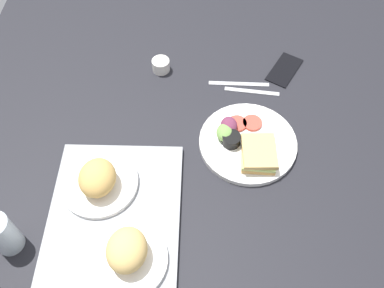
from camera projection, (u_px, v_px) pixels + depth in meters
ground_plane at (202, 161)px, 116.35cm from camera, size 190.00×150.00×3.00cm
serving_tray at (115, 222)px, 103.60cm from camera, size 45.61×33.84×1.60cm
bread_plate_near at (128, 254)px, 94.65cm from camera, size 19.03×19.03×8.87cm
bread_plate_far at (99, 180)px, 105.71cm from camera, size 20.32×20.32×8.85cm
plate_with_salad at (248, 143)px, 115.97cm from camera, size 27.60×27.60×5.40cm
drinking_glass at (4, 234)px, 96.22cm from camera, size 6.50×6.50×12.04cm
espresso_cup at (162, 65)px, 132.68cm from camera, size 5.60×5.60×4.00cm
fork at (253, 91)px, 128.78cm from camera, size 3.05×17.06×0.50cm
knife at (240, 84)px, 130.56cm from camera, size 1.45×19.00×0.50cm
cell_phone at (285, 69)px, 133.86cm from camera, size 16.08×13.31×0.80cm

